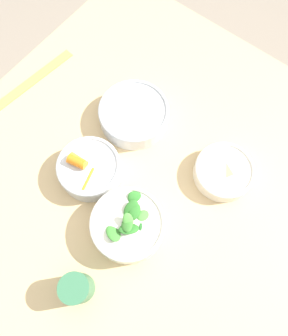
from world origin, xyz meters
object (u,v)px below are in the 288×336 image
bowl_cookies (224,172)px  bowl_greens (128,224)px  bowl_beans_hotdog (134,115)px  cup (77,288)px  ruler (34,80)px  bowl_carrots (89,169)px

bowl_cookies → bowl_greens: bearing=157.8°
bowl_beans_hotdog → bowl_cookies: (0.01, -0.28, -0.00)m
cup → bowl_beans_hotdog: bearing=22.9°
bowl_cookies → cup: 0.44m
bowl_greens → ruler: size_ratio=0.63×
bowl_greens → cup: bearing=-179.7°
bowl_carrots → bowl_cookies: bearing=-52.7°
bowl_greens → bowl_cookies: 0.27m
bowl_carrots → bowl_cookies: (0.20, -0.27, -0.01)m
bowl_greens → ruler: (0.16, 0.48, -0.04)m
bowl_greens → ruler: bearing=71.5°
ruler → cup: cup is taller
bowl_carrots → bowl_beans_hotdog: (0.19, 0.01, -0.01)m
bowl_cookies → bowl_beans_hotdog: bearing=92.8°
bowl_greens → bowl_beans_hotdog: 0.29m
bowl_greens → bowl_carrots: bearing=73.5°
bowl_beans_hotdog → cup: cup is taller
ruler → bowl_cookies: bearing=-81.1°
bowl_beans_hotdog → cup: 0.45m
bowl_carrots → bowl_beans_hotdog: 0.19m
bowl_cookies → ruler: bearing=98.9°
bowl_carrots → cup: size_ratio=1.78×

